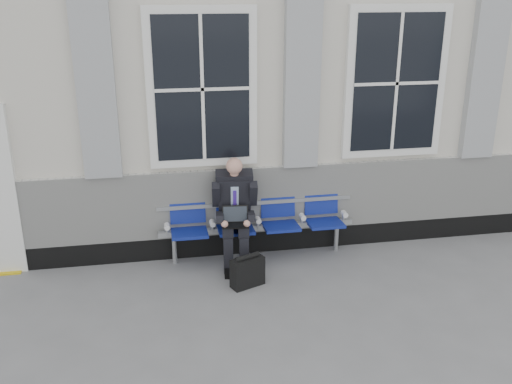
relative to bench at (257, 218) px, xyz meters
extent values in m
plane|color=slate|center=(1.49, -1.32, -0.55)|extent=(70.00, 70.00, 0.00)
cube|color=beige|center=(1.49, 2.18, 1.55)|extent=(14.00, 4.00, 4.20)
cube|color=black|center=(1.49, 0.15, -0.40)|extent=(14.00, 0.10, 0.30)
cube|color=silver|center=(1.49, 0.14, 0.20)|extent=(14.00, 0.08, 0.90)
cube|color=#9A9C9F|center=(-1.91, 0.12, 1.85)|extent=(0.45, 0.14, 2.40)
cube|color=#9A9C9F|center=(0.59, 0.12, 1.85)|extent=(0.45, 0.14, 2.40)
cube|color=#9A9C9F|center=(3.09, 0.12, 1.85)|extent=(0.45, 0.14, 2.40)
cube|color=white|center=(-0.66, 0.14, 1.70)|extent=(1.35, 0.10, 1.95)
cube|color=black|center=(-0.66, 0.09, 1.70)|extent=(1.15, 0.02, 1.75)
cube|color=white|center=(1.84, 0.14, 1.70)|extent=(1.35, 0.10, 1.95)
cube|color=black|center=(1.84, 0.09, 1.70)|extent=(1.15, 0.02, 1.75)
cube|color=#9EA0A3|center=(0.00, -0.02, -0.13)|extent=(2.60, 0.07, 0.07)
cube|color=#9EA0A3|center=(0.00, 0.10, 0.18)|extent=(2.60, 0.05, 0.05)
cylinder|color=#9EA0A3|center=(-1.10, -0.02, -0.36)|extent=(0.06, 0.06, 0.39)
cylinder|color=#9EA0A3|center=(1.10, -0.02, -0.36)|extent=(0.06, 0.06, 0.39)
cube|color=navy|center=(-0.90, -0.10, -0.10)|extent=(0.46, 0.42, 0.07)
cube|color=navy|center=(-0.90, 0.11, 0.16)|extent=(0.46, 0.10, 0.40)
cube|color=navy|center=(-0.30, -0.10, -0.10)|extent=(0.46, 0.42, 0.07)
cube|color=navy|center=(-0.30, 0.11, 0.16)|extent=(0.46, 0.10, 0.40)
cube|color=navy|center=(0.30, -0.10, -0.10)|extent=(0.46, 0.42, 0.07)
cube|color=navy|center=(0.30, 0.11, 0.16)|extent=(0.46, 0.10, 0.40)
cube|color=navy|center=(0.90, -0.10, -0.10)|extent=(0.46, 0.42, 0.07)
cube|color=navy|center=(0.90, 0.11, 0.16)|extent=(0.46, 0.10, 0.40)
cylinder|color=white|center=(-1.18, -0.07, 0.00)|extent=(0.07, 0.12, 0.07)
cylinder|color=white|center=(-0.60, -0.07, 0.00)|extent=(0.07, 0.12, 0.07)
cylinder|color=white|center=(0.00, -0.07, 0.00)|extent=(0.07, 0.12, 0.07)
cylinder|color=white|center=(0.60, -0.07, 0.00)|extent=(0.07, 0.12, 0.07)
cylinder|color=white|center=(1.18, -0.07, 0.00)|extent=(0.07, 0.12, 0.07)
cube|color=black|center=(-0.45, -0.46, -0.51)|extent=(0.14, 0.27, 0.09)
cube|color=black|center=(-0.25, -0.48, -0.51)|extent=(0.14, 0.27, 0.09)
cube|color=black|center=(-0.44, -0.40, -0.31)|extent=(0.13, 0.14, 0.47)
cube|color=black|center=(-0.24, -0.43, -0.31)|extent=(0.13, 0.14, 0.47)
cube|color=black|center=(-0.42, -0.19, -0.01)|extent=(0.18, 0.46, 0.14)
cube|color=black|center=(-0.22, -0.21, -0.01)|extent=(0.18, 0.46, 0.14)
cube|color=black|center=(-0.30, 0.00, 0.31)|extent=(0.45, 0.38, 0.62)
cube|color=#AEC7E4|center=(-0.31, -0.12, 0.33)|extent=(0.11, 0.10, 0.35)
cube|color=#4323A6|center=(-0.31, -0.13, 0.31)|extent=(0.05, 0.08, 0.29)
cube|color=black|center=(-0.30, -0.03, 0.61)|extent=(0.50, 0.28, 0.14)
cylinder|color=#D99C87|center=(-0.31, -0.08, 0.68)|extent=(0.11, 0.11, 0.10)
sphere|color=#D99C87|center=(-0.31, -0.14, 0.78)|extent=(0.21, 0.21, 0.21)
cube|color=black|center=(-0.54, -0.08, 0.39)|extent=(0.13, 0.29, 0.37)
cube|color=black|center=(-0.07, -0.13, 0.39)|extent=(0.13, 0.29, 0.37)
cube|color=black|center=(-0.52, -0.26, 0.15)|extent=(0.12, 0.31, 0.14)
cube|color=black|center=(-0.13, -0.30, 0.15)|extent=(0.12, 0.31, 0.14)
sphere|color=#D99C87|center=(-0.48, -0.40, 0.12)|extent=(0.09, 0.09, 0.09)
sphere|color=#D99C87|center=(-0.21, -0.43, 0.12)|extent=(0.09, 0.09, 0.09)
cube|color=black|center=(-0.33, -0.34, 0.07)|extent=(0.35, 0.26, 0.02)
cube|color=black|center=(-0.32, -0.22, 0.17)|extent=(0.33, 0.12, 0.21)
cube|color=black|center=(-0.32, -0.23, 0.17)|extent=(0.30, 0.10, 0.18)
cube|color=black|center=(-0.26, -0.79, -0.37)|extent=(0.44, 0.32, 0.36)
cylinder|color=black|center=(-0.26, -0.79, -0.17)|extent=(0.32, 0.18, 0.06)
camera|label=1|loc=(-1.25, -6.83, 2.87)|focal=40.00mm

